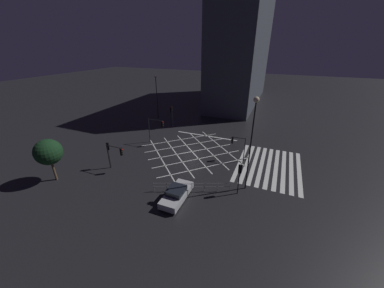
% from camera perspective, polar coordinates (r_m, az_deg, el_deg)
% --- Properties ---
extents(ground_plane, '(200.00, 200.00, 0.00)m').
position_cam_1_polar(ground_plane, '(31.40, 0.00, -2.02)').
color(ground_plane, black).
extents(road_markings, '(16.01, 22.62, 0.01)m').
position_cam_1_polar(road_markings, '(29.95, 13.51, -4.21)').
color(road_markings, silver).
rests_on(road_markings, ground_plane).
extents(office_building, '(33.02, 10.06, 27.67)m').
position_cam_1_polar(office_building, '(60.12, 13.46, 24.01)').
color(office_building, '#3D424C').
rests_on(office_building, ground_plane).
extents(traffic_light_median_north, '(0.36, 2.75, 4.00)m').
position_cam_1_polar(traffic_light_median_north, '(33.33, -9.45, 4.82)').
color(traffic_light_median_north, black).
rests_on(traffic_light_median_north, ground_plane).
extents(traffic_light_nw_cross, '(0.36, 2.45, 3.33)m').
position_cam_1_polar(traffic_light_nw_cross, '(27.37, -19.58, -2.17)').
color(traffic_light_nw_cross, black).
rests_on(traffic_light_nw_cross, ground_plane).
extents(traffic_light_ne_main, '(0.39, 0.36, 4.20)m').
position_cam_1_polar(traffic_light_ne_main, '(39.66, -5.37, 8.40)').
color(traffic_light_ne_main, black).
rests_on(traffic_light_ne_main, ground_plane).
extents(traffic_light_sw_main, '(0.39, 0.36, 3.48)m').
position_cam_1_polar(traffic_light_sw_main, '(22.32, 12.59, -7.55)').
color(traffic_light_sw_main, black).
rests_on(traffic_light_sw_main, ground_plane).
extents(traffic_light_median_south, '(0.36, 1.93, 3.41)m').
position_cam_1_polar(traffic_light_median_south, '(28.79, 11.97, 0.23)').
color(traffic_light_median_south, black).
rests_on(traffic_light_median_south, ground_plane).
extents(traffic_light_nw_main, '(0.39, 0.36, 3.49)m').
position_cam_1_polar(traffic_light_nw_main, '(28.29, -21.37, -1.44)').
color(traffic_light_nw_main, black).
rests_on(traffic_light_nw_main, ground_plane).
extents(traffic_light_ne_cross, '(0.36, 0.39, 3.88)m').
position_cam_1_polar(traffic_light_ne_cross, '(40.23, -5.65, 8.30)').
color(traffic_light_ne_cross, black).
rests_on(traffic_light_ne_cross, ground_plane).
extents(street_lamp_east, '(0.45, 0.45, 8.68)m').
position_cam_1_polar(street_lamp_east, '(45.30, -9.46, 13.83)').
color(street_lamp_east, black).
rests_on(street_lamp_east, ground_plane).
extents(street_lamp_west, '(0.54, 0.54, 10.04)m').
position_cam_1_polar(street_lamp_west, '(21.28, 15.92, 4.24)').
color(street_lamp_west, black).
rests_on(street_lamp_west, ground_plane).
extents(street_tree_near, '(2.89, 2.89, 5.04)m').
position_cam_1_polar(street_tree_near, '(28.22, -33.97, -1.81)').
color(street_tree_near, brown).
rests_on(street_tree_near, ground_plane).
extents(waiting_car, '(4.52, 1.82, 1.40)m').
position_cam_1_polar(waiting_car, '(22.09, -4.10, -13.13)').
color(waiting_car, '#B7BABC').
rests_on(waiting_car, ground_plane).
extents(pedestrian_railing, '(3.16, 7.54, 1.05)m').
position_cam_1_polar(pedestrian_railing, '(23.08, -0.00, -11.13)').
color(pedestrian_railing, gray).
rests_on(pedestrian_railing, ground_plane).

